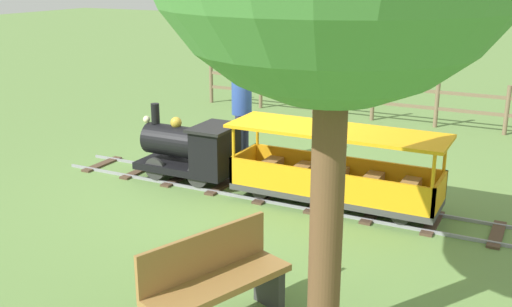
{
  "coord_description": "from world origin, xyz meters",
  "views": [
    {
      "loc": [
        -6.83,
        -3.49,
        2.88
      ],
      "look_at": [
        0.0,
        -0.03,
        0.55
      ],
      "focal_mm": 42.69,
      "sensor_mm": 36.0,
      "label": 1
    }
  ],
  "objects_px": {
    "locomotive": "(192,149)",
    "conductor_person": "(242,104)",
    "park_bench": "(215,282)",
    "passenger_car": "(335,175)"
  },
  "relations": [
    {
      "from": "locomotive",
      "to": "park_bench",
      "type": "xyz_separation_m",
      "value": [
        -3.0,
        -2.14,
        -0.07
      ]
    },
    {
      "from": "passenger_car",
      "to": "park_bench",
      "type": "xyz_separation_m",
      "value": [
        -3.0,
        -0.04,
        -0.0
      ]
    },
    {
      "from": "park_bench",
      "to": "conductor_person",
      "type": "bearing_deg",
      "value": 25.25
    },
    {
      "from": "locomotive",
      "to": "conductor_person",
      "type": "relative_size",
      "value": 0.89
    },
    {
      "from": "conductor_person",
      "to": "park_bench",
      "type": "distance_m",
      "value": 4.44
    },
    {
      "from": "passenger_car",
      "to": "conductor_person",
      "type": "height_order",
      "value": "conductor_person"
    },
    {
      "from": "locomotive",
      "to": "conductor_person",
      "type": "height_order",
      "value": "conductor_person"
    },
    {
      "from": "locomotive",
      "to": "passenger_car",
      "type": "distance_m",
      "value": 2.1
    },
    {
      "from": "passenger_car",
      "to": "park_bench",
      "type": "relative_size",
      "value": 1.99
    },
    {
      "from": "passenger_car",
      "to": "conductor_person",
      "type": "distance_m",
      "value": 2.15
    }
  ]
}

